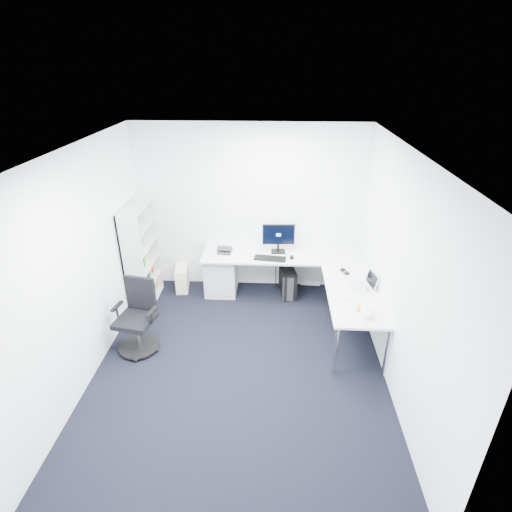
{
  "coord_description": "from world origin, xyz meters",
  "views": [
    {
      "loc": [
        0.4,
        -3.9,
        3.54
      ],
      "look_at": [
        0.15,
        1.05,
        1.05
      ],
      "focal_mm": 28.0,
      "sensor_mm": 36.0,
      "label": 1
    }
  ],
  "objects_px": {
    "task_chair": "(135,319)",
    "laptop": "(359,280)",
    "monitor": "(278,238)",
    "bookshelf": "(142,256)",
    "l_desk": "(283,286)"
  },
  "relations": [
    {
      "from": "bookshelf",
      "to": "task_chair",
      "type": "height_order",
      "value": "bookshelf"
    },
    {
      "from": "monitor",
      "to": "bookshelf",
      "type": "bearing_deg",
      "value": -173.12
    },
    {
      "from": "monitor",
      "to": "laptop",
      "type": "xyz_separation_m",
      "value": [
        1.08,
        -1.03,
        -0.13
      ]
    },
    {
      "from": "bookshelf",
      "to": "l_desk",
      "type": "bearing_deg",
      "value": -1.32
    },
    {
      "from": "l_desk",
      "to": "task_chair",
      "type": "bearing_deg",
      "value": -149.62
    },
    {
      "from": "l_desk",
      "to": "monitor",
      "type": "distance_m",
      "value": 0.75
    },
    {
      "from": "l_desk",
      "to": "bookshelf",
      "type": "height_order",
      "value": "bookshelf"
    },
    {
      "from": "monitor",
      "to": "task_chair",
      "type": "bearing_deg",
      "value": -143.06
    },
    {
      "from": "task_chair",
      "to": "bookshelf",
      "type": "bearing_deg",
      "value": 112.41
    },
    {
      "from": "l_desk",
      "to": "bookshelf",
      "type": "bearing_deg",
      "value": 178.68
    },
    {
      "from": "task_chair",
      "to": "monitor",
      "type": "distance_m",
      "value": 2.46
    },
    {
      "from": "l_desk",
      "to": "laptop",
      "type": "xyz_separation_m",
      "value": [
        1.0,
        -0.61,
        0.48
      ]
    },
    {
      "from": "l_desk",
      "to": "bookshelf",
      "type": "relative_size",
      "value": 1.6
    },
    {
      "from": "task_chair",
      "to": "laptop",
      "type": "bearing_deg",
      "value": 20.99
    },
    {
      "from": "l_desk",
      "to": "laptop",
      "type": "height_order",
      "value": "laptop"
    }
  ]
}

